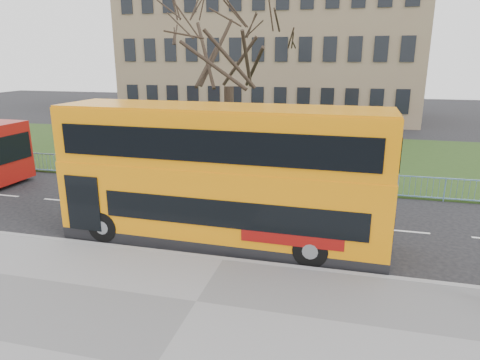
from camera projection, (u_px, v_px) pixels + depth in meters
name	position (u px, v px, depth m)	size (l,w,h in m)	color
ground	(236.00, 242.00, 15.09)	(120.00, 120.00, 0.00)	black
kerb	(224.00, 260.00, 13.63)	(80.00, 0.20, 0.14)	gray
grass_verge	(290.00, 155.00, 28.41)	(80.00, 15.40, 0.08)	#243A15
guard_railing	(270.00, 178.00, 21.10)	(40.00, 0.12, 1.10)	#74A5CE
bare_tree	(229.00, 70.00, 23.57)	(7.75, 7.75, 11.07)	black
civic_building	(272.00, 51.00, 46.96)	(30.00, 15.00, 14.00)	#876E55
yellow_bus	(221.00, 172.00, 14.60)	(11.24, 2.93, 4.69)	orange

